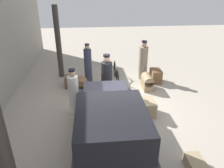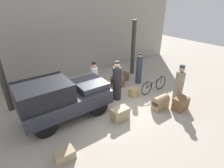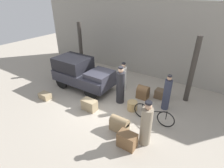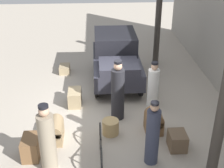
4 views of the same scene
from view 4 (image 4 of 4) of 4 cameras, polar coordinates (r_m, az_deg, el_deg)
The scene contains 16 objects.
ground_plane at distance 10.06m, azimuth -1.21°, elevation -4.33°, with size 30.00×30.00×0.00m, color #A89E8E.
canopy_pillar_left at distance 13.00m, azimuth 8.37°, elevation 10.61°, with size 0.24×0.24×3.22m.
canopy_pillar_right at distance 6.93m, azimuth 19.26°, elevation -6.28°, with size 0.24×0.24×3.22m.
truck at distance 11.47m, azimuth 0.74°, elevation 4.94°, with size 3.39×1.66×1.66m.
bicycle at distance 7.78m, azimuth -2.02°, elevation -11.73°, with size 1.75×0.04×0.77m.
wicker_basket at distance 8.78m, azimuth -0.27°, elevation -7.86°, with size 0.46×0.46×0.43m.
porter_lifting_near_truck at distance 7.47m, azimuth -11.78°, elevation -10.09°, with size 0.39×0.39×1.76m.
conductor_in_dark_uniform at distance 9.14m, azimuth 1.06°, elevation -1.58°, with size 0.39×0.39×1.87m.
porter_carrying_trunk at distance 7.56m, azimuth 7.43°, elevation -9.31°, with size 0.33×0.33×1.71m.
porter_standing_middle at distance 9.79m, azimuth 7.54°, elevation -0.65°, with size 0.35×0.35×1.58m.
trunk_umber_medium at distance 8.21m, azimuth -14.57°, elevation -11.13°, with size 0.65×0.42×0.57m.
trunk_barrel_dark at distance 8.87m, azimuth 7.66°, elevation -6.75°, with size 0.56×0.48×0.69m.
trunk_wicker_pale at distance 8.43m, azimuth 11.85°, elevation -10.10°, with size 0.54×0.44×0.46m.
suitcase_tan_flat at distance 10.18m, azimuth -6.82°, elevation -2.48°, with size 0.69×0.41×0.51m.
suitcase_black_upright at distance 8.62m, azimuth -10.26°, elevation -8.32°, with size 0.72×0.39×0.62m.
suitcase_small_leather at distance 12.50m, azimuth -8.65°, elevation 2.75°, with size 0.59×0.39×0.30m.
Camera 4 is at (8.57, -0.30, 5.26)m, focal length 50.00 mm.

